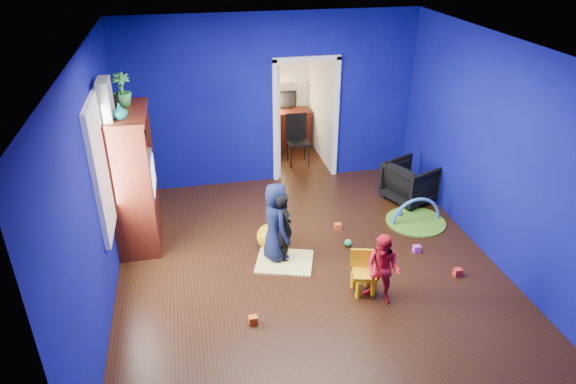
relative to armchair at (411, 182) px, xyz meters
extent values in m
cube|color=black|center=(-2.09, -1.50, -0.34)|extent=(5.00, 5.50, 0.01)
cube|color=white|center=(-2.09, -1.50, 2.56)|extent=(5.00, 5.50, 0.01)
cube|color=#0A096E|center=(-2.09, 1.25, 1.11)|extent=(5.00, 0.02, 2.90)
cube|color=#0A096E|center=(-2.09, -4.25, 1.11)|extent=(5.00, 0.02, 2.90)
cube|color=#0A096E|center=(-4.59, -1.50, 1.11)|extent=(0.02, 5.50, 2.90)
cube|color=#0A096E|center=(0.41, -1.50, 1.11)|extent=(0.02, 5.50, 2.90)
imported|color=black|center=(0.00, 0.00, 0.00)|extent=(0.96, 0.95, 0.67)
imported|color=black|center=(-2.39, -1.24, 0.17)|extent=(0.34, 0.43, 1.02)
imported|color=#10123D|center=(-2.47, -1.18, 0.23)|extent=(0.45, 0.60, 1.12)
imported|color=red|center=(-1.40, -2.34, 0.12)|extent=(0.56, 0.56, 0.91)
imported|color=#0C5E61|center=(-4.31, -0.64, 1.72)|extent=(0.24, 0.24, 0.20)
imported|color=#308639|center=(-4.31, -0.12, 1.84)|extent=(0.30, 0.30, 0.43)
cube|color=#391609|center=(-4.31, -0.34, 0.64)|extent=(0.58, 1.14, 1.96)
cube|color=silver|center=(-4.27, -0.34, 0.68)|extent=(0.46, 0.70, 0.54)
cube|color=#F2E07A|center=(-2.39, -1.34, -0.32)|extent=(0.90, 0.80, 0.03)
sphere|color=yellow|center=(-2.52, -0.93, -0.15)|extent=(0.36, 0.36, 0.36)
cube|color=yellow|center=(-1.55, -2.14, -0.09)|extent=(0.34, 0.34, 0.50)
cylinder|color=green|center=(-0.19, -0.70, -0.32)|extent=(0.91, 0.91, 0.02)
torus|color=#3F8CD8|center=(-0.19, -0.70, -0.32)|extent=(0.81, 0.09, 0.81)
cube|color=white|center=(-4.57, -1.15, 1.21)|extent=(0.03, 0.95, 1.55)
cube|color=slate|center=(-4.46, -0.60, 0.91)|extent=(0.14, 0.42, 2.40)
cube|color=white|center=(-1.49, 1.25, 0.71)|extent=(1.16, 0.10, 2.10)
cube|color=#3D140A|center=(-1.49, 2.76, 0.04)|extent=(0.88, 0.44, 0.75)
cube|color=black|center=(-1.49, 2.88, 0.61)|extent=(0.40, 0.05, 0.32)
sphere|color=#FFD88C|center=(-1.77, 2.82, 0.59)|extent=(0.14, 0.14, 0.14)
cube|color=black|center=(-1.49, 1.80, 0.12)|extent=(0.40, 0.40, 0.92)
cube|color=white|center=(-1.49, 2.87, 1.68)|extent=(0.88, 0.24, 0.04)
cube|color=red|center=(-0.22, -2.08, -0.29)|extent=(0.10, 0.08, 0.10)
sphere|color=blue|center=(-0.37, -0.47, -0.28)|extent=(0.11, 0.11, 0.11)
cube|color=#F5570C|center=(-2.98, -2.44, -0.29)|extent=(0.10, 0.08, 0.10)
sphere|color=#36BD5C|center=(-1.42, -1.12, -0.28)|extent=(0.11, 0.11, 0.11)
cube|color=#CF4DC6|center=(-0.52, -1.46, -0.29)|extent=(0.10, 0.08, 0.10)
cube|color=#E95126|center=(-1.43, -0.66, -0.29)|extent=(0.10, 0.08, 0.10)
camera|label=1|loc=(-3.51, -6.97, 3.76)|focal=32.00mm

